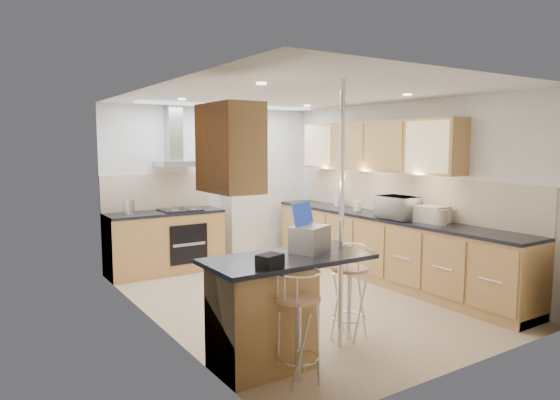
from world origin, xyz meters
TOP-DOWN VIEW (x-y plane):
  - ground at (0.00, 0.00)m, footprint 4.80×4.80m
  - room_shell at (0.32, 0.38)m, footprint 3.64×4.84m
  - right_counter at (1.50, 0.00)m, footprint 0.63×4.40m
  - back_counter at (-0.95, 2.10)m, footprint 1.70×0.63m
  - peninsula at (-1.12, -1.45)m, footprint 1.47×0.72m
  - microwave at (1.39, -0.33)m, footprint 0.38×0.56m
  - laptop at (-0.85, -1.39)m, footprint 0.42×0.38m
  - bag at (-1.47, -1.70)m, footprint 0.23×0.19m
  - bar_stool_near at (-1.28, -1.83)m, footprint 0.47×0.47m
  - bar_stool_end at (-0.34, -1.35)m, footprint 0.54×0.54m
  - jar_a at (1.61, 1.18)m, footprint 0.16×0.16m
  - jar_b at (1.51, 0.60)m, footprint 0.12×0.12m
  - jar_c at (1.47, -0.97)m, footprint 0.17×0.17m
  - jar_d at (1.48, -0.20)m, footprint 0.10×0.10m
  - bread_bin at (1.55, -0.74)m, footprint 0.35×0.42m
  - kettle at (-1.48, 2.08)m, footprint 0.16×0.16m

SIDE VIEW (x-z plane):
  - ground at x=0.00m, z-range 0.00..0.00m
  - back_counter at x=-0.95m, z-range 0.00..0.92m
  - right_counter at x=1.50m, z-range 0.00..0.92m
  - bar_stool_near at x=-1.28m, z-range 0.00..0.93m
  - bar_stool_end at x=-0.34m, z-range 0.00..0.93m
  - peninsula at x=-1.12m, z-range 0.01..0.95m
  - jar_d at x=1.48m, z-range 0.92..1.05m
  - jar_b at x=1.51m, z-range 0.92..1.06m
  - bag at x=-1.47m, z-range 0.94..1.05m
  - jar_c at x=1.47m, z-range 0.92..1.11m
  - jar_a at x=1.61m, z-range 0.92..1.11m
  - bread_bin at x=1.55m, z-range 0.92..1.13m
  - kettle at x=-1.48m, z-range 0.92..1.13m
  - laptop at x=-0.85m, z-range 0.94..1.18m
  - microwave at x=1.39m, z-range 0.92..1.22m
  - room_shell at x=0.32m, z-range 0.29..2.80m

